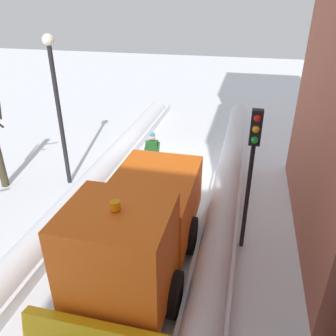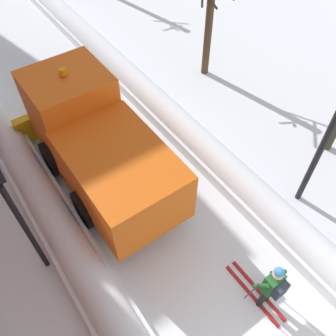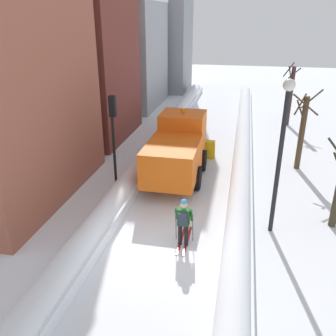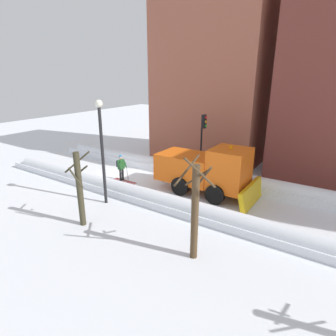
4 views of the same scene
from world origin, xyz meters
name	(u,v)px [view 2 (image 2 of 4)]	position (x,y,z in m)	size (l,w,h in m)	color
ground_plane	(69,104)	(0.00, 10.00, 0.00)	(80.00, 80.00, 0.00)	white
snowbank_right	(126,74)	(2.48, 10.00, 0.32)	(1.10, 36.00, 0.90)	white
plow_truck	(97,143)	(-0.58, 6.26, 1.48)	(3.20, 5.98, 3.12)	orange
skier	(272,286)	(0.65, 0.66, 1.00)	(0.62, 1.80, 1.81)	black
traffic_light_pole	(5,194)	(-3.18, 4.65, 2.99)	(0.28, 0.42, 4.25)	black
bare_tree_mid	(209,24)	(5.35, 8.64, 2.05)	(1.42, 1.37, 4.20)	#4A3622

